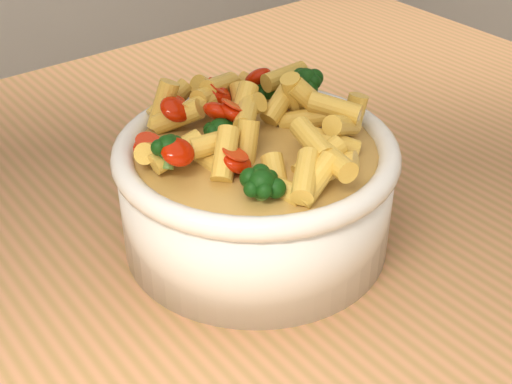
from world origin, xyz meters
TOP-DOWN VIEW (x-y plane):
  - table at (0.00, 0.00)m, footprint 1.20×0.80m
  - serving_bowl at (0.07, -0.03)m, footprint 0.22×0.22m
  - pasta_salad at (0.07, -0.03)m, footprint 0.17×0.17m

SIDE VIEW (x-z plane):
  - table at x=0.00m, z-range 0.35..1.25m
  - serving_bowl at x=0.07m, z-range 0.90..0.99m
  - pasta_salad at x=0.07m, z-range 0.99..1.03m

